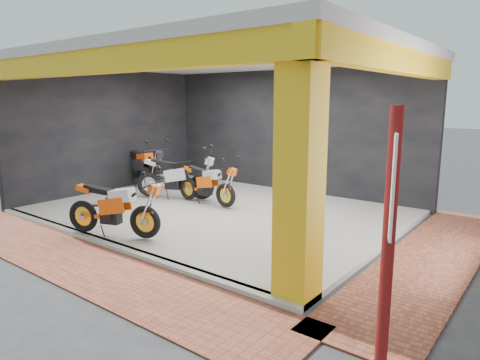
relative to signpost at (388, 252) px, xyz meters
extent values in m
plane|color=#2D2D30|center=(-5.35, 2.09, -1.43)|extent=(80.00, 80.00, 0.00)
cube|color=silver|center=(-5.35, 4.09, -1.38)|extent=(8.00, 6.00, 0.10)
cube|color=beige|center=(-5.35, 4.09, 2.17)|extent=(8.40, 6.40, 0.20)
cube|color=black|center=(-5.35, 7.19, 0.32)|extent=(8.20, 0.20, 3.50)
cube|color=black|center=(-9.45, 4.09, 0.32)|extent=(0.20, 6.20, 3.50)
cube|color=yellow|center=(-1.60, 1.34, 0.32)|extent=(0.50, 0.50, 3.50)
cube|color=yellow|center=(-5.35, 1.09, 1.87)|extent=(8.40, 0.30, 0.40)
cube|color=yellow|center=(-1.35, 4.09, 1.87)|extent=(0.30, 6.40, 0.40)
cube|color=silver|center=(-5.35, 1.07, -1.38)|extent=(8.00, 0.20, 0.10)
cube|color=brown|center=(-5.35, 0.29, -1.42)|extent=(9.00, 1.40, 0.03)
cube|color=brown|center=(-0.55, 4.09, -1.42)|extent=(1.40, 7.00, 0.03)
cylinder|color=maroon|center=(0.00, 0.00, -0.12)|extent=(0.10, 0.10, 2.62)
cube|color=white|center=(0.00, 0.00, 0.56)|extent=(0.15, 0.35, 0.84)
camera|label=1|loc=(1.08, -3.36, 1.22)|focal=32.00mm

